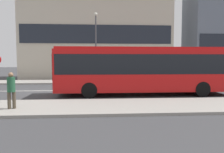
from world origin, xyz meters
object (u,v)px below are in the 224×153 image
Objects in this scene: parked_car_0 at (211,78)px; pedestrian_near_stop at (11,88)px; city_bus at (143,68)px; street_lamp at (96,40)px.

parked_car_0 is 18.05m from pedestrian_near_stop.
city_bus is 2.69× the size of parked_car_0.
pedestrian_near_stop is 0.24× the size of street_lamp.
city_bus reaches higher than pedestrian_near_stop.
city_bus is 8.21m from pedestrian_near_stop.
city_bus is 7.03× the size of pedestrian_near_stop.
street_lamp reaches higher than city_bus.
parked_car_0 is at bearing 41.50° from city_bus.
parked_car_0 is 0.62× the size of street_lamp.
street_lamp is (3.73, 12.27, 3.30)m from pedestrian_near_stop.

